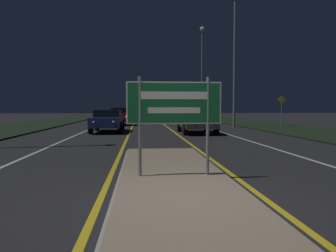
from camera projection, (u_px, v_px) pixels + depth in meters
name	position (u px, v px, depth m)	size (l,w,h in m)	color
ground_plane	(185.00, 203.00, 5.19)	(160.00, 160.00, 0.00)	#232326
median_island	(174.00, 178.00, 6.83)	(2.33, 9.06, 0.10)	#999993
verge_left	(22.00, 127.00, 24.30)	(5.00, 100.00, 0.08)	black
verge_right	(270.00, 126.00, 25.88)	(5.00, 100.00, 0.08)	black
centre_line_yellow_left	(133.00, 124.00, 29.95)	(0.12, 70.00, 0.01)	gold
centre_line_yellow_right	(163.00, 124.00, 30.18)	(0.12, 70.00, 0.01)	gold
lane_line_white_left	(102.00, 124.00, 29.72)	(0.12, 70.00, 0.01)	silver
lane_line_white_right	(193.00, 124.00, 30.42)	(0.12, 70.00, 0.01)	silver
edge_line_white_left	(68.00, 124.00, 29.46)	(0.10, 70.00, 0.01)	silver
edge_line_white_right	(225.00, 123.00, 30.67)	(0.10, 70.00, 0.01)	silver
highway_sign	(174.00, 107.00, 6.74)	(1.96, 0.07, 2.04)	gray
streetlight_right_near	(235.00, 47.00, 23.88)	(0.47, 0.47, 9.76)	gray
streetlight_right_far	(202.00, 58.00, 38.99)	(0.59, 0.59, 11.08)	gray
car_receding_0	(197.00, 120.00, 19.08)	(1.92, 4.38, 1.50)	#4C514C
car_receding_1	(172.00, 115.00, 33.00)	(2.03, 4.45, 1.42)	navy
car_receding_2	(163.00, 113.00, 45.63)	(1.90, 4.48, 1.38)	silver
car_receding_3	(159.00, 111.00, 57.69)	(2.00, 4.12, 1.49)	#B7B7BC
car_approaching_0	(108.00, 120.00, 20.09)	(1.87, 4.55, 1.36)	navy
car_approaching_1	(121.00, 116.00, 28.53)	(1.90, 4.59, 1.48)	maroon
warning_sign	(281.00, 108.00, 23.12)	(0.60, 0.06, 2.26)	gray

